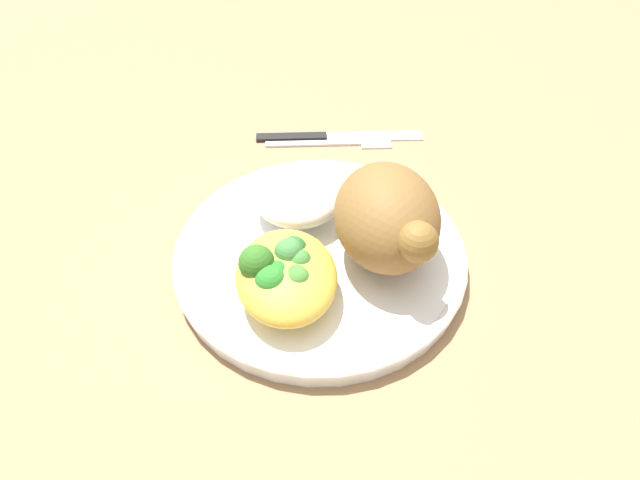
# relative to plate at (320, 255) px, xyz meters

# --- Properties ---
(ground_plane) EXTENTS (2.00, 2.00, 0.00)m
(ground_plane) POSITION_rel_plate_xyz_m (0.00, 0.00, -0.01)
(ground_plane) COLOR #9A7752
(plate) EXTENTS (0.26, 0.26, 0.02)m
(plate) POSITION_rel_plate_xyz_m (0.00, 0.00, 0.00)
(plate) COLOR white
(plate) RESTS_ON ground_plane
(roasted_chicken) EXTENTS (0.12, 0.09, 0.08)m
(roasted_chicken) POSITION_rel_plate_xyz_m (0.01, 0.06, 0.05)
(roasted_chicken) COLOR brown
(roasted_chicken) RESTS_ON plate
(rice_pile) EXTENTS (0.09, 0.09, 0.04)m
(rice_pile) POSITION_rel_plate_xyz_m (-0.05, -0.01, 0.03)
(rice_pile) COLOR white
(rice_pile) RESTS_ON plate
(mac_cheese_with_broccoli) EXTENTS (0.10, 0.08, 0.05)m
(mac_cheese_with_broccoli) POSITION_rel_plate_xyz_m (0.05, -0.03, 0.03)
(mac_cheese_with_broccoli) COLOR gold
(mac_cheese_with_broccoli) RESTS_ON plate
(fork) EXTENTS (0.03, 0.14, 0.01)m
(fork) POSITION_rel_plate_xyz_m (-0.18, 0.04, -0.01)
(fork) COLOR silver
(fork) RESTS_ON ground_plane
(knife) EXTENTS (0.03, 0.19, 0.01)m
(knife) POSITION_rel_plate_xyz_m (-0.19, 0.03, -0.01)
(knife) COLOR black
(knife) RESTS_ON ground_plane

